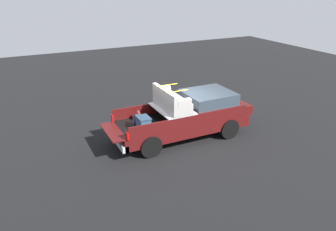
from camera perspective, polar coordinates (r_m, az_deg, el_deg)
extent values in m
plane|color=black|center=(13.54, 2.29, -3.87)|extent=(40.00, 40.00, 0.00)
cube|color=#470F0F|center=(13.27, 2.33, -1.45)|extent=(5.50, 1.92, 0.45)
cube|color=black|center=(12.69, -2.43, -1.42)|extent=(2.80, 1.80, 0.04)
cube|color=#470F0F|center=(13.40, -4.06, 0.94)|extent=(2.80, 0.06, 0.50)
cube|color=#470F0F|center=(11.83, -0.63, -2.05)|extent=(2.80, 0.06, 0.50)
cube|color=#470F0F|center=(13.16, 3.01, 0.57)|extent=(0.06, 1.80, 0.50)
cube|color=#470F0F|center=(12.19, -9.66, -2.81)|extent=(0.55, 1.80, 0.04)
cube|color=#B2B2B7|center=(12.80, 0.70, 1.25)|extent=(1.25, 1.92, 0.04)
cube|color=#470F0F|center=(13.74, 7.32, 1.38)|extent=(2.30, 1.92, 0.50)
cube|color=#2D3842|center=(13.52, 7.07, 3.22)|extent=(1.94, 1.76, 0.46)
cube|color=#470F0F|center=(14.51, 11.79, 1.99)|extent=(0.40, 1.82, 0.38)
cube|color=#B2B2B7|center=(12.38, -8.87, -4.14)|extent=(0.24, 1.92, 0.24)
cube|color=red|center=(12.96, -9.78, -0.45)|extent=(0.06, 0.20, 0.28)
cube|color=red|center=(11.42, -7.19, -3.57)|extent=(0.06, 0.20, 0.28)
cylinder|color=black|center=(14.88, 6.65, 0.30)|extent=(0.84, 0.30, 0.84)
cylinder|color=black|center=(13.56, 10.62, -2.25)|extent=(0.84, 0.30, 0.84)
cylinder|color=black|center=(13.44, -6.07, -2.20)|extent=(0.84, 0.30, 0.84)
cylinder|color=black|center=(11.97, -3.10, -5.39)|extent=(0.84, 0.30, 0.84)
cube|color=#335170|center=(12.01, -4.32, -1.56)|extent=(0.40, 0.55, 0.48)
cube|color=#23394E|center=(11.90, -4.35, -0.39)|extent=(0.44, 0.59, 0.05)
ellipsoid|color=#283351|center=(12.39, -5.60, -0.79)|extent=(0.20, 0.37, 0.49)
ellipsoid|color=#283351|center=(12.39, -6.07, -1.19)|extent=(0.09, 0.26, 0.22)
ellipsoid|color=maroon|center=(12.88, -5.29, 0.02)|extent=(0.20, 0.31, 0.44)
ellipsoid|color=maroon|center=(12.87, -5.73, -0.33)|extent=(0.09, 0.22, 0.19)
cube|color=#9E9993|center=(12.72, 0.71, 2.21)|extent=(0.81, 1.94, 0.42)
cube|color=#9E9993|center=(12.45, -0.62, 3.75)|extent=(0.16, 1.94, 0.40)
cube|color=#9E9993|center=(13.37, -0.77, 4.70)|extent=(0.57, 0.20, 0.22)
cube|color=#9E9993|center=(11.91, 2.81, 2.38)|extent=(0.57, 0.20, 0.22)
cube|color=yellow|center=(12.89, -0.15, 5.40)|extent=(0.91, 0.03, 0.02)
cube|color=yellow|center=(12.15, 1.65, 4.31)|extent=(0.91, 0.03, 0.02)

